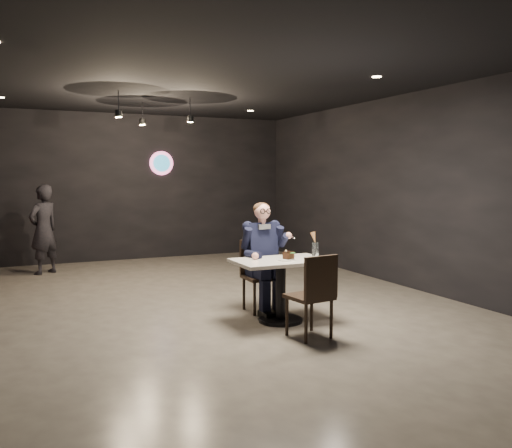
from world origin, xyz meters
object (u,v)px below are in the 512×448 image
main_table (281,291)px  chair_near (309,295)px  seated_man (261,256)px  sundae_glass (315,250)px  passerby (44,229)px  chair_far (261,276)px

main_table → chair_near: bearing=-90.0°
seated_man → sundae_glass: seated_man is taller
main_table → seated_man: 0.65m
main_table → passerby: passerby is taller
main_table → sundae_glass: sundae_glass is taller
chair_far → sundae_glass: size_ratio=5.02×
seated_man → passerby: size_ratio=0.91×
sundae_glass → passerby: bearing=121.6°
main_table → sundae_glass: size_ratio=6.00×
chair_far → seated_man: (0.00, 0.00, 0.26)m
chair_far → chair_near: 1.22m
chair_far → passerby: passerby is taller
seated_man → sundae_glass: (0.45, -0.59, 0.12)m
chair_far → seated_man: size_ratio=0.64×
chair_near → passerby: passerby is taller
seated_man → chair_far: bearing=0.0°
passerby → chair_far: bearing=83.4°
chair_far → passerby: bearing=120.8°
seated_man → chair_near: bearing=-90.0°
chair_near → seated_man: 1.25m
seated_man → passerby: (-2.39, 4.01, 0.07)m
passerby → sundae_glass: bearing=84.3°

